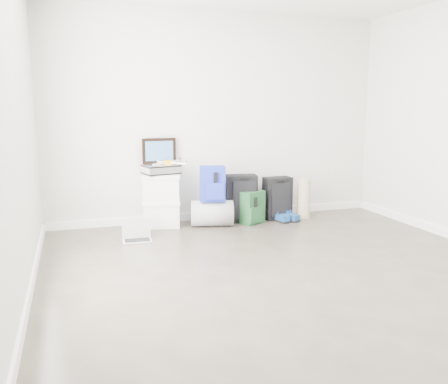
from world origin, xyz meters
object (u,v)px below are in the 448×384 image
object	(u,v)px
briefcase	(161,169)
duffel_bag	(212,213)
carry_on	(278,198)
large_suitcase	(241,199)
laptop	(137,236)
boxes_stack	(162,200)

from	to	relation	value
briefcase	duffel_bag	world-z (taller)	briefcase
briefcase	carry_on	distance (m)	1.62
large_suitcase	carry_on	bearing A→B (deg)	9.73
laptop	duffel_bag	bearing A→B (deg)	23.65
duffel_bag	large_suitcase	bearing A→B (deg)	27.28
boxes_stack	briefcase	size ratio (longest dim) A/B	1.59
boxes_stack	carry_on	distance (m)	1.56
briefcase	carry_on	world-z (taller)	briefcase
large_suitcase	laptop	bearing A→B (deg)	-151.92
duffel_bag	large_suitcase	size ratio (longest dim) A/B	0.85
large_suitcase	carry_on	world-z (taller)	large_suitcase
boxes_stack	carry_on	bearing A→B (deg)	8.93
large_suitcase	laptop	size ratio (longest dim) A/B	1.85
carry_on	laptop	size ratio (longest dim) A/B	1.69
boxes_stack	carry_on	xyz separation A→B (m)	(1.55, -0.11, -0.05)
briefcase	large_suitcase	world-z (taller)	briefcase
large_suitcase	boxes_stack	bearing A→B (deg)	-175.76
laptop	large_suitcase	bearing A→B (deg)	21.45
duffel_bag	briefcase	bearing A→B (deg)	176.31
large_suitcase	carry_on	size ratio (longest dim) A/B	1.09
boxes_stack	laptop	world-z (taller)	boxes_stack
carry_on	laptop	world-z (taller)	carry_on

